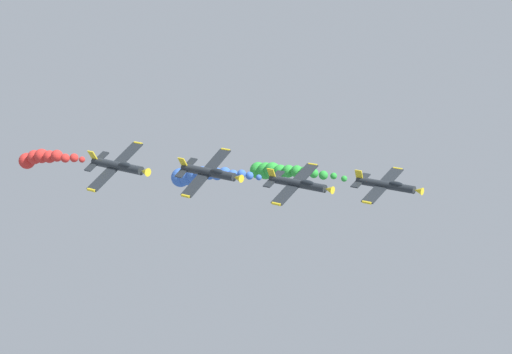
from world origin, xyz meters
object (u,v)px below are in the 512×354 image
object	(u,v)px
airplane_right_inner	(209,172)
airplane_left_inner	(298,184)
airplane_lead	(386,185)
airplane_left_outer	(118,166)

from	to	relation	value
airplane_right_inner	airplane_left_inner	bearing A→B (deg)	141.54
airplane_lead	airplane_left_outer	world-z (taller)	airplane_left_outer
airplane_lead	airplane_left_inner	world-z (taller)	airplane_left_inner
airplane_left_outer	airplane_lead	bearing A→B (deg)	143.55
airplane_left_inner	airplane_right_inner	world-z (taller)	airplane_right_inner
airplane_lead	airplane_left_outer	distance (m)	37.35
airplane_lead	airplane_left_inner	bearing A→B (deg)	-34.78
airplane_lead	airplane_left_inner	size ratio (longest dim) A/B	1.00
airplane_lead	airplane_right_inner	world-z (taller)	airplane_right_inner
airplane_right_inner	airplane_left_outer	bearing A→B (deg)	-36.23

